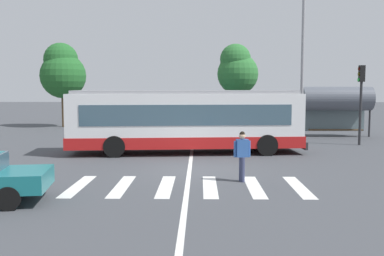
# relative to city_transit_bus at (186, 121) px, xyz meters

# --- Properties ---
(ground_plane) EXTENTS (160.00, 160.00, 0.00)m
(ground_plane) POSITION_rel_city_transit_bus_xyz_m (0.55, -4.52, -1.59)
(ground_plane) COLOR #424449
(city_transit_bus) EXTENTS (11.51, 3.56, 3.06)m
(city_transit_bus) POSITION_rel_city_transit_bus_xyz_m (0.00, 0.00, 0.00)
(city_transit_bus) COLOR black
(city_transit_bus) RESTS_ON ground_plane
(pedestrian_crossing_street) EXTENTS (0.58, 0.32, 1.72)m
(pedestrian_crossing_street) POSITION_rel_city_transit_bus_xyz_m (2.13, -6.51, -0.62)
(pedestrian_crossing_street) COLOR #333856
(pedestrian_crossing_street) RESTS_ON ground_plane
(parked_car_blue) EXTENTS (2.12, 4.61, 1.35)m
(parked_car_blue) POSITION_rel_city_transit_bus_xyz_m (-0.10, 10.78, -0.82)
(parked_car_blue) COLOR black
(parked_car_blue) RESTS_ON ground_plane
(parked_car_teal) EXTENTS (2.30, 4.67, 1.35)m
(parked_car_teal) POSITION_rel_city_transit_bus_xyz_m (2.47, 11.09, -0.82)
(parked_car_teal) COLOR black
(parked_car_teal) RESTS_ON ground_plane
(parked_car_black) EXTENTS (2.14, 4.62, 1.35)m
(parked_car_black) POSITION_rel_city_transit_bus_xyz_m (5.19, 11.00, -0.82)
(parked_car_black) COLOR black
(parked_car_black) RESTS_ON ground_plane
(traffic_light_far_corner) EXTENTS (0.33, 0.32, 4.41)m
(traffic_light_far_corner) POSITION_rel_city_transit_bus_xyz_m (9.59, 3.07, 1.39)
(traffic_light_far_corner) COLOR #28282B
(traffic_light_far_corner) RESTS_ON ground_plane
(bus_stop_shelter) EXTENTS (4.47, 1.54, 3.25)m
(bus_stop_shelter) POSITION_rel_city_transit_bus_xyz_m (9.55, 7.22, 0.83)
(bus_stop_shelter) COLOR #28282B
(bus_stop_shelter) RESTS_ON ground_plane
(twin_arm_street_lamp) EXTENTS (4.86, 0.32, 9.23)m
(twin_arm_street_lamp) POSITION_rel_city_transit_bus_xyz_m (7.02, 6.03, 4.10)
(twin_arm_street_lamp) COLOR #939399
(twin_arm_street_lamp) RESTS_ON ground_plane
(background_tree_left) EXTENTS (3.66, 3.66, 6.80)m
(background_tree_left) POSITION_rel_city_transit_bus_xyz_m (-10.44, 14.04, 2.93)
(background_tree_left) COLOR brown
(background_tree_left) RESTS_ON ground_plane
(background_tree_right) EXTENTS (3.38, 3.38, 6.77)m
(background_tree_right) POSITION_rel_city_transit_bus_xyz_m (3.74, 14.88, 3.06)
(background_tree_right) COLOR brown
(background_tree_right) RESTS_ON ground_plane
(crosswalk_painted_stripes) EXTENTS (7.59, 3.18, 0.01)m
(crosswalk_painted_stripes) POSITION_rel_city_transit_bus_xyz_m (0.31, -7.31, -1.58)
(crosswalk_painted_stripes) COLOR silver
(crosswalk_painted_stripes) RESTS_ON ground_plane
(lane_center_line) EXTENTS (0.16, 24.00, 0.01)m
(lane_center_line) POSITION_rel_city_transit_bus_xyz_m (0.29, -2.52, -1.58)
(lane_center_line) COLOR silver
(lane_center_line) RESTS_ON ground_plane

